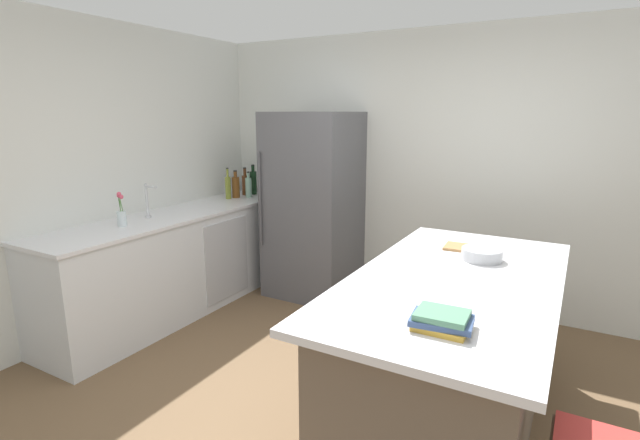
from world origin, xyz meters
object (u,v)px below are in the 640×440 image
(refrigerator, at_px, (313,205))
(gin_bottle, at_px, (249,187))
(syrup_bottle, at_px, (245,184))
(cutting_board, at_px, (469,248))
(sink_faucet, at_px, (148,200))
(flower_vase, at_px, (121,214))
(olive_oil_bottle, at_px, (228,187))
(mixing_bowl, at_px, (482,254))
(kitchen_island, at_px, (451,351))
(wine_bottle, at_px, (253,182))
(whiskey_bottle, at_px, (236,187))
(cookbook_stack, at_px, (442,321))

(refrigerator, relative_size, gin_bottle, 6.62)
(syrup_bottle, bearing_deg, cutting_board, -19.45)
(sink_faucet, bearing_deg, gin_bottle, 84.57)
(flower_vase, bearing_deg, olive_oil_bottle, 92.88)
(sink_faucet, bearing_deg, mixing_bowl, 4.37)
(kitchen_island, xyz_separation_m, cutting_board, (-0.06, 0.59, 0.47))
(wine_bottle, height_order, whiskey_bottle, wine_bottle)
(olive_oil_bottle, height_order, cookbook_stack, olive_oil_bottle)
(refrigerator, bearing_deg, sink_faucet, -126.20)
(wine_bottle, distance_m, gin_bottle, 0.20)
(mixing_bowl, bearing_deg, whiskey_bottle, 160.91)
(flower_vase, bearing_deg, sink_faucet, 101.10)
(whiskey_bottle, height_order, cutting_board, whiskey_bottle)
(sink_faucet, relative_size, wine_bottle, 0.90)
(syrup_bottle, bearing_deg, gin_bottle, -37.62)
(refrigerator, relative_size, cookbook_stack, 6.67)
(cutting_board, bearing_deg, sink_faucet, -171.22)
(refrigerator, bearing_deg, cutting_board, -26.42)
(kitchen_island, relative_size, syrup_bottle, 6.83)
(cookbook_stack, bearing_deg, whiskey_bottle, 143.91)
(wine_bottle, bearing_deg, cookbook_stack, -39.89)
(syrup_bottle, relative_size, gin_bottle, 1.11)
(sink_faucet, height_order, wine_bottle, wine_bottle)
(kitchen_island, bearing_deg, flower_vase, -176.90)
(flower_vase, relative_size, cookbook_stack, 1.02)
(whiskey_bottle, relative_size, cookbook_stack, 1.07)
(mixing_bowl, bearing_deg, cookbook_stack, -87.91)
(syrup_bottle, bearing_deg, kitchen_island, -29.45)
(syrup_bottle, relative_size, whiskey_bottle, 1.04)
(refrigerator, distance_m, syrup_bottle, 0.94)
(mixing_bowl, xyz_separation_m, cutting_board, (-0.12, 0.20, -0.03))
(refrigerator, bearing_deg, cookbook_stack, -48.64)
(kitchen_island, relative_size, gin_bottle, 7.56)
(kitchen_island, relative_size, cookbook_stack, 7.62)
(syrup_bottle, relative_size, cookbook_stack, 1.12)
(wine_bottle, xyz_separation_m, syrup_bottle, (-0.04, -0.09, -0.02))
(syrup_bottle, bearing_deg, sink_faucet, -90.07)
(cookbook_stack, bearing_deg, kitchen_island, 98.42)
(whiskey_bottle, distance_m, cutting_board, 2.75)
(syrup_bottle, relative_size, olive_oil_bottle, 0.93)
(refrigerator, xyz_separation_m, flower_vase, (-0.86, -1.59, 0.11))
(refrigerator, distance_m, cookbook_stack, 2.85)
(flower_vase, bearing_deg, syrup_bottle, 92.13)
(syrup_bottle, distance_m, cookbook_stack, 3.58)
(wine_bottle, bearing_deg, mixing_bowl, -24.25)
(flower_vase, distance_m, gin_bottle, 1.58)
(gin_bottle, xyz_separation_m, whiskey_bottle, (-0.10, -0.09, 0.01))
(wine_bottle, distance_m, syrup_bottle, 0.10)
(sink_faucet, height_order, gin_bottle, sink_faucet)
(cookbook_stack, xyz_separation_m, mixing_bowl, (-0.04, 1.08, -0.00))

